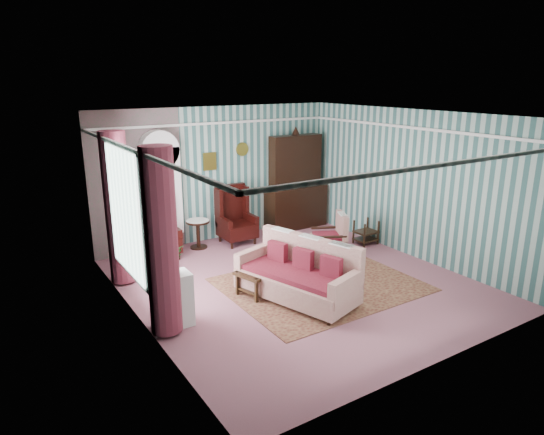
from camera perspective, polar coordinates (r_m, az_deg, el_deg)
floor at (r=8.62m, az=2.88°, el=-7.65°), size 6.00×6.00×0.00m
room_shell at (r=7.84m, az=-1.36°, el=5.34°), size 5.53×6.02×2.91m
bookcase at (r=10.09m, az=-12.80°, el=2.24°), size 0.80×0.28×2.24m
dresser_hutch at (r=11.44m, az=2.88°, el=4.55°), size 1.50×0.56×2.36m
wingback_left at (r=9.78m, az=-13.21°, el=-1.24°), size 0.76×0.80×1.25m
wingback_right at (r=10.45m, az=-4.16°, el=0.27°), size 0.76×0.80×1.25m
seated_woman at (r=9.79m, az=-13.20°, el=-1.43°), size 0.44×0.40×1.18m
round_side_table at (r=10.32m, az=-8.68°, el=-1.96°), size 0.50×0.50×0.60m
nest_table at (r=10.66m, az=10.99°, el=-1.66°), size 0.45×0.38×0.54m
plant_stand at (r=7.19m, az=-11.68°, el=-9.54°), size 0.55×0.35×0.80m
rug at (r=8.56m, az=5.71°, el=-7.83°), size 3.20×2.60×0.01m
sofa at (r=7.78m, az=2.90°, el=-6.18°), size 1.66×2.24×1.04m
floral_armchair at (r=9.78m, az=6.65°, el=-1.85°), size 1.01×0.99×0.95m
coffee_table at (r=8.21m, az=-0.94°, el=-7.31°), size 1.05×0.77×0.41m
potted_plant_a at (r=6.85m, az=-12.13°, el=-5.13°), size 0.52×0.49×0.46m
potted_plant_b at (r=7.01m, az=-12.01°, el=-4.56°), size 0.33×0.30×0.48m
potted_plant_c at (r=7.01m, az=-13.11°, el=-4.92°), size 0.29×0.29×0.41m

